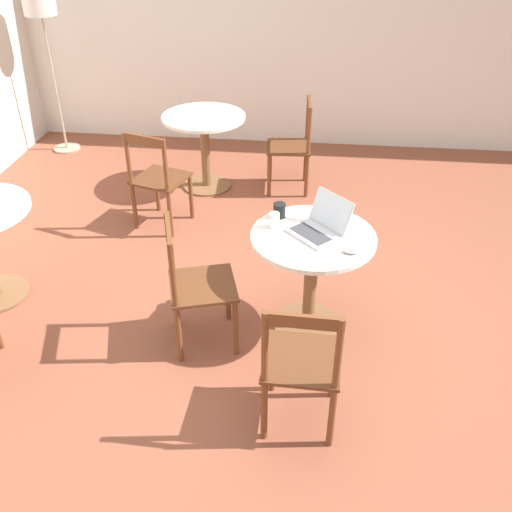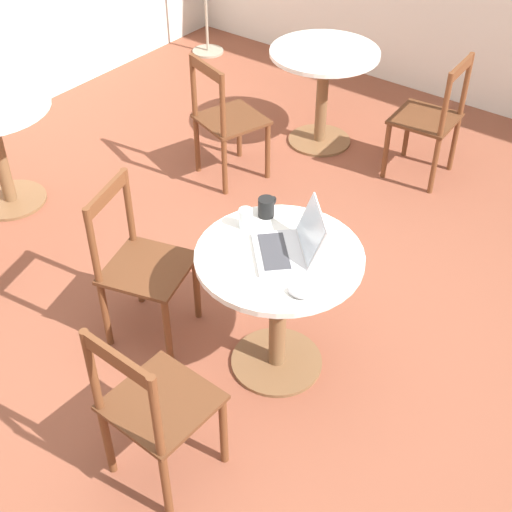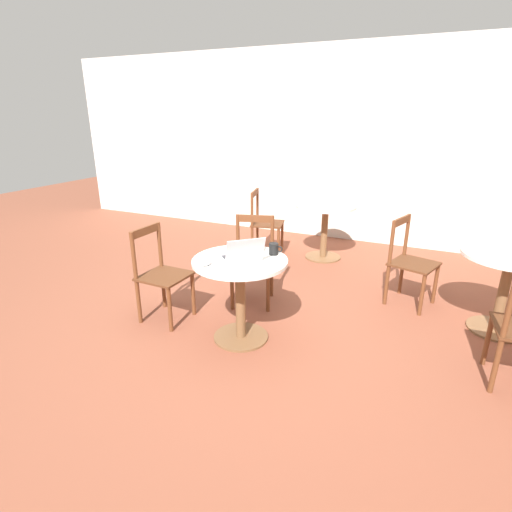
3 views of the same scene
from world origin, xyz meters
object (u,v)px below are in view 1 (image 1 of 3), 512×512
(cafe_table_near, at_px, (312,261))
(cafe_table_mid, at_px, (205,135))
(laptop, at_px, (319,226))
(chair_near_left, at_px, (301,364))
(chair_mid_left, at_px, (158,180))
(mouse, at_px, (351,251))
(drinking_glass, at_px, (274,220))
(chair_mid_front, at_px, (293,146))
(mug, at_px, (279,210))
(chair_near_back, at_px, (196,286))
(floor_lamp, at_px, (40,11))

(cafe_table_near, height_order, cafe_table_mid, same)
(cafe_table_mid, height_order, laptop, laptop)
(chair_near_left, relative_size, chair_mid_left, 1.00)
(cafe_table_near, xyz_separation_m, mouse, (-0.17, -0.22, 0.20))
(chair_mid_left, height_order, drinking_glass, chair_mid_left)
(chair_mid_left, xyz_separation_m, mouse, (-1.37, -1.51, 0.30))
(chair_near_left, bearing_deg, mouse, -20.81)
(chair_mid_front, height_order, mug, chair_mid_front)
(cafe_table_near, relative_size, chair_mid_front, 0.89)
(chair_near_back, xyz_separation_m, laptop, (0.24, -0.73, 0.33))
(cafe_table_mid, height_order, floor_lamp, floor_lamp)
(chair_mid_left, relative_size, floor_lamp, 0.51)
(chair_near_left, distance_m, chair_mid_front, 2.85)
(chair_mid_left, height_order, laptop, laptop)
(chair_near_left, relative_size, mug, 7.37)
(chair_near_left, relative_size, chair_near_back, 1.00)
(chair_mid_front, xyz_separation_m, floor_lamp, (0.68, 2.53, 1.00))
(chair_near_left, distance_m, laptop, 0.91)
(cafe_table_mid, bearing_deg, drinking_glass, -157.20)
(chair_mid_front, bearing_deg, mug, -179.90)
(floor_lamp, distance_m, laptop, 3.92)
(floor_lamp, height_order, mouse, floor_lamp)
(mouse, relative_size, mug, 0.86)
(laptop, bearing_deg, cafe_table_near, 135.22)
(chair_mid_left, relative_size, mug, 7.37)
(chair_near_back, distance_m, chair_mid_left, 1.53)
(laptop, xyz_separation_m, mouse, (-0.20, -0.19, -0.03))
(cafe_table_mid, distance_m, chair_mid_front, 0.83)
(floor_lamp, xyz_separation_m, mouse, (-2.88, -2.97, -0.71))
(chair_mid_front, distance_m, mug, 1.86)
(chair_mid_left, relative_size, mouse, 8.58)
(chair_near_back, height_order, mouse, chair_near_back)
(chair_mid_front, distance_m, mouse, 2.26)
(cafe_table_near, xyz_separation_m, chair_near_back, (-0.21, 0.70, -0.10))
(cafe_table_mid, bearing_deg, mouse, -149.52)
(chair_mid_left, distance_m, drinking_glass, 1.58)
(cafe_table_near, bearing_deg, chair_near_left, 178.26)
(cafe_table_mid, height_order, chair_mid_left, chair_mid_left)
(chair_near_left, xyz_separation_m, drinking_glass, (0.88, 0.22, 0.33))
(cafe_table_mid, xyz_separation_m, mouse, (-2.15, -1.26, 0.20))
(chair_near_left, xyz_separation_m, chair_near_back, (0.61, 0.67, 0.00))
(chair_near_left, bearing_deg, cafe_table_near, -1.74)
(chair_near_left, distance_m, chair_near_back, 0.90)
(chair_near_left, xyz_separation_m, floor_lamp, (3.52, 2.73, 1.00))
(chair_near_back, distance_m, floor_lamp, 3.70)
(mug, bearing_deg, floor_lamp, 45.29)
(floor_lamp, bearing_deg, mug, -134.71)
(chair_near_back, height_order, laptop, laptop)
(floor_lamp, bearing_deg, mouse, -134.08)
(chair_mid_front, xyz_separation_m, chair_mid_left, (-0.83, 1.07, 0.00))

